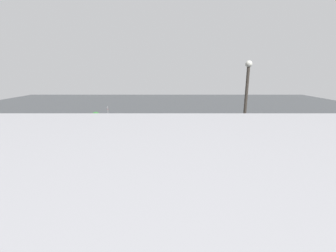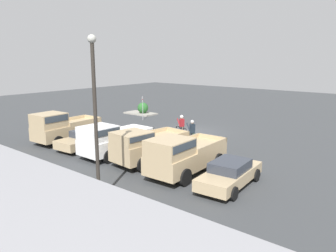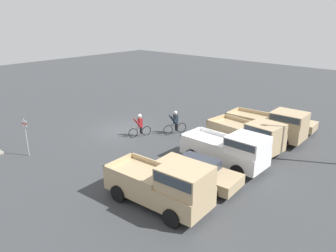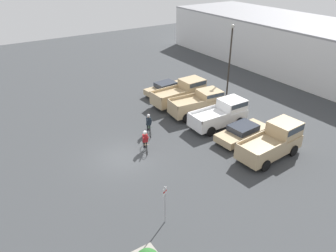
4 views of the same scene
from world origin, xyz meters
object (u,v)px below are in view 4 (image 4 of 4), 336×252
at_px(pickup_truck_0, 183,92).
at_px(sedan_1, 243,132).
at_px(cyclist_1, 149,124).
at_px(pickup_truck_2, 222,113).
at_px(fire_lane_sign, 165,201).
at_px(pickup_truck_1, 199,103).
at_px(lamppost, 230,56).
at_px(cyclist_0, 145,140).
at_px(pickup_truck_3, 274,140).
at_px(sedan_0, 166,88).

relative_size(pickup_truck_0, sedan_1, 1.14).
relative_size(pickup_truck_0, cyclist_1, 3.02).
xyz_separation_m(pickup_truck_2, sedan_1, (2.80, -0.30, -0.44)).
relative_size(sedan_1, fire_lane_sign, 1.94).
distance_m(pickup_truck_0, sedan_1, 8.43).
xyz_separation_m(pickup_truck_1, fire_lane_sign, (9.78, -9.92, 0.35)).
distance_m(sedan_1, lamppost, 9.77).
relative_size(pickup_truck_1, pickup_truck_2, 1.00).
bearing_deg(cyclist_0, sedan_1, 68.78).
bearing_deg(sedan_1, pickup_truck_2, 173.94).
xyz_separation_m(pickup_truck_2, lamppost, (-4.71, 4.88, 3.08)).
bearing_deg(lamppost, fire_lane_sign, -52.25).
xyz_separation_m(cyclist_0, fire_lane_sign, (7.00, -2.76, 0.59)).
relative_size(pickup_truck_0, pickup_truck_2, 1.08).
xyz_separation_m(sedan_1, cyclist_1, (-4.91, -5.66, 0.20)).
bearing_deg(pickup_truck_3, pickup_truck_1, -177.49).
bearing_deg(pickup_truck_2, fire_lane_sign, -55.65).
xyz_separation_m(pickup_truck_1, pickup_truck_3, (8.34, 0.36, 0.07)).
bearing_deg(pickup_truck_3, pickup_truck_0, -179.27).
distance_m(sedan_0, sedan_1, 11.20).
xyz_separation_m(pickup_truck_2, pickup_truck_3, (5.56, 0.04, 0.09)).
relative_size(sedan_0, cyclist_0, 2.66).
bearing_deg(pickup_truck_1, cyclist_0, -68.83).
relative_size(pickup_truck_0, pickup_truck_3, 1.04).
xyz_separation_m(sedan_0, sedan_1, (11.20, -0.01, -0.00)).
relative_size(sedan_0, pickup_truck_0, 0.84).
bearing_deg(fire_lane_sign, cyclist_1, 154.83).
bearing_deg(lamppost, sedan_0, -125.57).
distance_m(sedan_0, cyclist_0, 11.08).
xyz_separation_m(cyclist_1, fire_lane_sign, (9.13, -4.29, 0.60)).
height_order(cyclist_1, fire_lane_sign, fire_lane_sign).
height_order(sedan_0, pickup_truck_0, pickup_truck_0).
xyz_separation_m(cyclist_0, lamppost, (-4.71, 12.37, 3.31)).
height_order(sedan_1, lamppost, lamppost).
bearing_deg(cyclist_1, fire_lane_sign, -25.17).
height_order(cyclist_0, fire_lane_sign, fire_lane_sign).
bearing_deg(lamppost, cyclist_0, -69.15).
relative_size(fire_lane_sign, lamppost, 0.34).
bearing_deg(cyclist_0, sedan_0, 139.38).
bearing_deg(sedan_0, fire_lane_sign, -32.89).
height_order(sedan_0, pickup_truck_3, pickup_truck_3).
bearing_deg(fire_lane_sign, cyclist_0, 158.51).
bearing_deg(sedan_0, pickup_truck_1, -0.48).
bearing_deg(cyclist_0, cyclist_1, 144.17).
bearing_deg(pickup_truck_2, pickup_truck_0, -178.91).
height_order(sedan_0, lamppost, lamppost).
bearing_deg(pickup_truck_0, pickup_truck_2, 1.09).
height_order(pickup_truck_0, cyclist_1, pickup_truck_0).
distance_m(pickup_truck_1, cyclist_1, 5.67).
bearing_deg(sedan_0, lamppost, 54.43).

